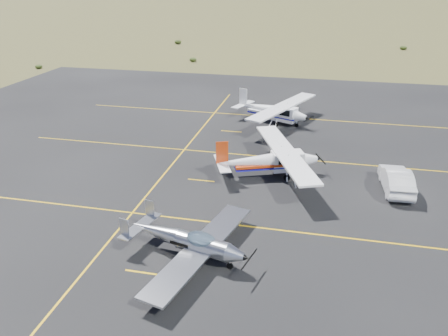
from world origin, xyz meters
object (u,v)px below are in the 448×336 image
at_px(aircraft_plain, 273,110).
at_px(sedan, 396,179).
at_px(aircraft_cessna, 269,160).
at_px(aircraft_low_wing, 189,241).

height_order(aircraft_plain, sedan, aircraft_plain).
relative_size(aircraft_cessna, sedan, 2.29).
distance_m(aircraft_low_wing, aircraft_plain, 23.92).
distance_m(aircraft_low_wing, sedan, 15.82).
height_order(aircraft_cessna, aircraft_plain, aircraft_plain).
xyz_separation_m(aircraft_cessna, sedan, (8.89, -0.45, -0.48)).
bearing_deg(aircraft_low_wing, aircraft_plain, 100.27).
xyz_separation_m(aircraft_cessna, aircraft_plain, (-1.27, 12.78, 0.01)).
xyz_separation_m(aircraft_low_wing, aircraft_plain, (1.56, 23.87, 0.32)).
relative_size(aircraft_low_wing, aircraft_cessna, 0.84).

